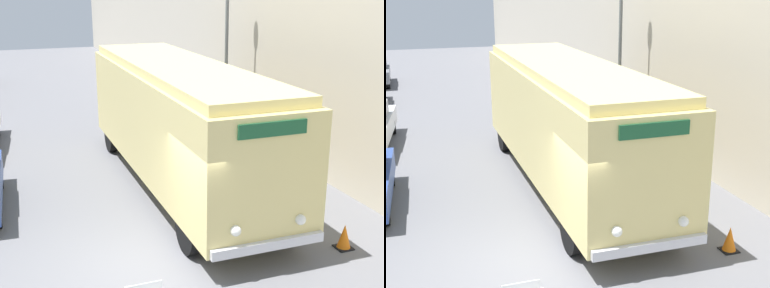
{
  "view_description": "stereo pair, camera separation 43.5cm",
  "coord_description": "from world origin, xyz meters",
  "views": [
    {
      "loc": [
        -2.56,
        -9.39,
        5.62
      ],
      "look_at": [
        1.56,
        1.65,
        2.05
      ],
      "focal_mm": 50.0,
      "sensor_mm": 36.0,
      "label": 1
    },
    {
      "loc": [
        -2.15,
        -9.54,
        5.62
      ],
      "look_at": [
        1.56,
        1.65,
        2.05
      ],
      "focal_mm": 50.0,
      "sensor_mm": 36.0,
      "label": 2
    }
  ],
  "objects": [
    {
      "name": "vintage_bus",
      "position": [
        2.16,
        4.29,
        2.0
      ],
      "size": [
        2.59,
        10.72,
        3.52
      ],
      "color": "black",
      "rests_on": "ground_plane"
    },
    {
      "name": "building_wall_right",
      "position": [
        6.41,
        10.0,
        3.91
      ],
      "size": [
        0.3,
        60.0,
        7.82
      ],
      "color": "beige",
      "rests_on": "ground_plane"
    },
    {
      "name": "streetlamp",
      "position": [
        5.19,
        7.9,
        4.43
      ],
      "size": [
        0.36,
        0.36,
        6.91
      ],
      "color": "#595E60",
      "rests_on": "ground_plane"
    },
    {
      "name": "traffic_cone",
      "position": [
        4.29,
        -0.61,
        0.28
      ],
      "size": [
        0.36,
        0.36,
        0.56
      ],
      "color": "black",
      "rests_on": "ground_plane"
    },
    {
      "name": "ground_plane",
      "position": [
        0.0,
        0.0,
        0.0
      ],
      "size": [
        80.0,
        80.0,
        0.0
      ],
      "primitive_type": "plane",
      "color": "slate"
    }
  ]
}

